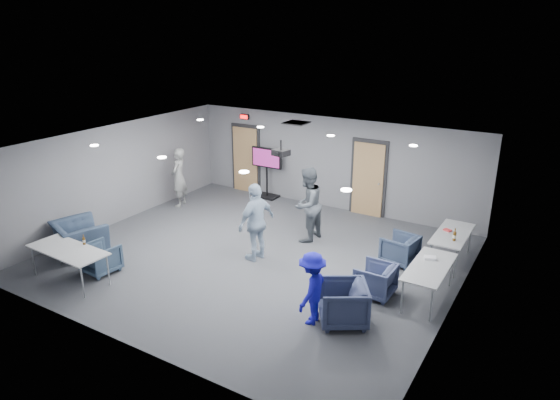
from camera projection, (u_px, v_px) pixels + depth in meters
The scene contains 29 objects.
floor at pixel (256, 256), 11.81m from camera, with size 9.00×9.00×0.00m, color #323539.
ceiling at pixel (254, 145), 10.91m from camera, with size 9.00×9.00×0.00m, color white.
wall_back at pixel (331, 163), 14.59m from camera, with size 9.00×0.02×2.70m, color slate.
wall_front at pixel (118, 274), 8.13m from camera, with size 9.00×0.02×2.70m, color slate.
wall_left at pixel (117, 174), 13.55m from camera, with size 0.02×8.00×2.70m, color slate.
wall_right at pixel (458, 246), 9.17m from camera, with size 0.02×8.00×2.70m, color slate.
door_left at pixel (246, 159), 16.11m from camera, with size 1.06×0.17×2.24m.
door_right at pixel (368, 179), 14.06m from camera, with size 1.06×0.17×2.24m.
exit_sign at pixel (244, 117), 15.63m from camera, with size 0.32×0.08×0.16m.
hvac_diffuser at pixel (296, 123), 13.42m from camera, with size 0.60×0.60×0.03m, color black.
downlights at pixel (254, 146), 10.91m from camera, with size 6.18×3.78×0.02m.
person_a at pixel (179, 177), 14.83m from camera, with size 0.65×0.42×1.77m, color gray.
person_b at pixel (307, 205), 12.42m from camera, with size 0.92×0.72×1.90m, color #4E555E.
person_c at pixel (256, 222), 11.40m from camera, with size 1.08×0.45×1.84m, color #A4BBD4.
person_d at pixel (312, 288), 9.00m from camera, with size 0.90×0.52×1.39m, color #1C1BB3.
chair_right_a at pixel (400, 249), 11.40m from camera, with size 0.72×0.74×0.67m, color #323E56.
chair_right_b at pixel (375, 280), 10.03m from camera, with size 0.71×0.74×0.67m, color #3E476B.
chair_right_c at pixel (343, 303), 9.08m from camera, with size 0.84×0.86×0.79m, color #333B58.
chair_front_a at pixel (101, 258), 10.98m from camera, with size 0.70×0.73×0.66m, color #384B61.
chair_front_b at pixel (80, 238), 11.87m from camera, with size 1.20×1.05×0.78m, color #334258.
table_right_a at pixel (452, 235), 11.30m from camera, with size 0.69×1.66×0.73m.
table_right_b at pixel (429, 268), 9.77m from camera, with size 0.71×1.70×0.73m.
table_front_left at pixel (68, 251), 10.49m from camera, with size 1.90×0.86×0.73m.
bottle_front at pixel (84, 241), 10.68m from camera, with size 0.06×0.06×0.23m.
bottle_right at pixel (454, 236), 10.85m from camera, with size 0.08×0.08×0.29m.
snack_box at pixel (448, 230), 11.40m from camera, with size 0.17×0.11×0.04m, color red.
wrapper at pixel (430, 258), 10.03m from camera, with size 0.23×0.16×0.05m, color white.
tv_stand at pixel (267, 170), 15.54m from camera, with size 1.04×0.50×1.60m.
projector at pixel (281, 152), 11.49m from camera, with size 0.40×0.37×0.36m.
Camera 1 is at (6.01, -8.86, 5.21)m, focal length 32.00 mm.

